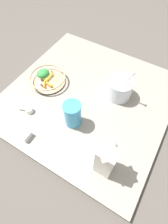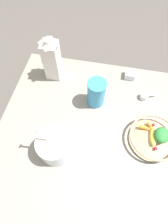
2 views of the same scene
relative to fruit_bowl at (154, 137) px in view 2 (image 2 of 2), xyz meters
The scene contains 8 objects.
ground_plane 0.27m from the fruit_bowl, behind, with size 6.00×6.00×0.00m, color #4C4742.
countertop 0.27m from the fruit_bowl, behind, with size 0.90×0.90×0.03m.
fruit_bowl is the anchor object (origin of this frame).
milk_carton 0.61m from the fruit_bowl, 151.89° to the left, with size 0.07×0.07×0.25m.
yogurt_tub 0.43m from the fruit_bowl, 162.48° to the right, with size 0.14×0.14×0.22m.
drinking_cup 0.33m from the fruit_bowl, 151.29° to the left, with size 0.09×0.09×0.15m.
spice_jar 0.37m from the fruit_bowl, 109.79° to the left, with size 0.05×0.05×0.04m.
measuring_scoop 0.23m from the fruit_bowl, 100.41° to the left, with size 0.08×0.05×0.03m.
Camera 2 is at (0.01, -0.29, 0.79)m, focal length 28.00 mm.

